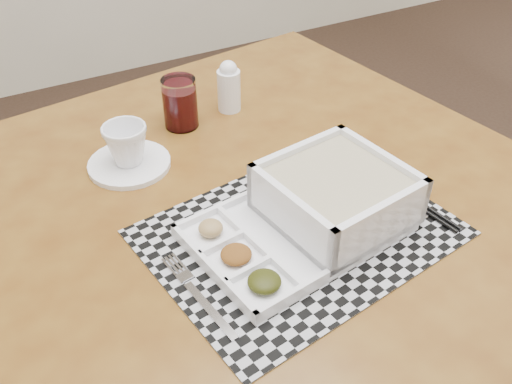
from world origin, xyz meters
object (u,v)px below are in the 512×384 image
Objects in this scene: dining_table at (252,236)px; creamer_bottle at (229,87)px; serving_tray at (326,205)px; juice_glass at (180,105)px; cup at (126,144)px.

creamer_bottle reaches higher than dining_table.
juice_glass is at bearing 102.01° from serving_tray.
juice_glass is (0.14, 0.09, 0.00)m from cup.
creamer_bottle is at bearing 85.59° from serving_tray.
dining_table is 0.18m from serving_tray.
creamer_bottle is at bearing 6.28° from juice_glass.
serving_tray is 4.48× the size of cup.
cup is 0.78× the size of juice_glass.
cup is 0.27m from creamer_bottle.
cup is 0.16m from juice_glass.
dining_table is 10.68× the size of creamer_bottle.
juice_glass is at bearing 9.95° from cup.
dining_table is 3.28× the size of serving_tray.
creamer_bottle is (0.25, 0.10, 0.01)m from cup.
serving_tray is 0.40m from creamer_bottle.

